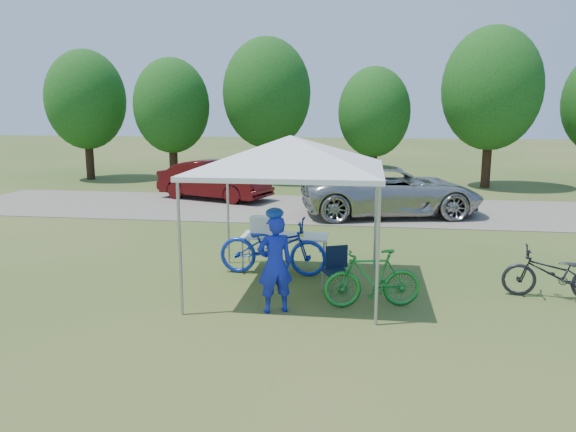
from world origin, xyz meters
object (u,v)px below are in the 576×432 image
object	(u,v)px
cooler	(263,225)
sedan	(214,180)
bike_blue	(273,247)
bike_dark	(555,274)
minivan	(391,190)
folding_chair	(336,265)
bike_green	(372,279)
folding_table	(285,237)
cyclist	(275,264)

from	to	relation	value
cooler	sedan	world-z (taller)	sedan
cooler	sedan	distance (m)	8.75
bike_blue	bike_dark	xyz separation A→B (m)	(4.95, -0.72, -0.11)
minivan	sedan	bearing A→B (deg)	57.84
folding_chair	bike_blue	xyz separation A→B (m)	(-1.27, 0.84, 0.08)
bike_dark	cooler	bearing A→B (deg)	-94.34
bike_green	cooler	bearing A→B (deg)	-145.12
folding_table	cyclist	world-z (taller)	cyclist
cooler	bike_dark	world-z (taller)	cooler
cooler	bike_green	xyz separation A→B (m)	(2.16, -1.96, -0.40)
bike_dark	folding_chair	bearing A→B (deg)	-80.34
bike_dark	minivan	bearing A→B (deg)	-153.11
cyclist	bike_green	bearing A→B (deg)	171.80
minivan	cyclist	bearing A→B (deg)	153.16
bike_green	sedan	xyz separation A→B (m)	(-5.42, 10.07, 0.21)
bike_dark	sedan	size ratio (longest dim) A/B	0.41
cooler	minivan	world-z (taller)	minivan
bike_green	sedan	world-z (taller)	sedan
bike_green	bike_dark	world-z (taller)	bike_green
minivan	bike_blue	bearing A→B (deg)	146.07
folding_chair	minivan	world-z (taller)	minivan
folding_table	bike_green	world-z (taller)	bike_green
folding_chair	minivan	size ratio (longest dim) A/B	0.15
folding_chair	cyclist	xyz separation A→B (m)	(-0.90, -1.16, 0.31)
bike_dark	bike_green	bearing A→B (deg)	-66.79
sedan	minivan	bearing A→B (deg)	-89.79
folding_table	bike_green	bearing A→B (deg)	-48.71
folding_table	sedan	bearing A→B (deg)	114.55
cooler	minivan	bearing A→B (deg)	65.54
cyclist	bike_blue	bearing A→B (deg)	-103.51
folding_chair	cooler	world-z (taller)	cooler
cyclist	bike_dark	xyz separation A→B (m)	(4.57, 1.28, -0.34)
bike_green	minivan	bearing A→B (deg)	162.93
cooler	minivan	xyz separation A→B (m)	(2.73, 6.01, -0.12)
bike_dark	sedan	bearing A→B (deg)	-129.72
bike_blue	cooler	bearing A→B (deg)	35.48
bike_dark	sedan	distance (m)	12.53
sedan	folding_chair	bearing A→B (deg)	-133.32
cyclist	bike_blue	xyz separation A→B (m)	(-0.38, 2.00, -0.23)
minivan	folding_chair	bearing A→B (deg)	157.77
bike_blue	bike_green	distance (m)	2.46
cooler	bike_dark	xyz separation A→B (m)	(5.21, -1.11, -0.44)
folding_table	bike_dark	xyz separation A→B (m)	(4.77, -1.11, -0.22)
folding_chair	bike_green	world-z (taller)	bike_green
bike_green	sedan	bearing A→B (deg)	-164.66
minivan	bike_dark	bearing A→B (deg)	-173.68
folding_table	bike_green	xyz separation A→B (m)	(1.72, -1.96, -0.18)
cyclist	bike_dark	bearing A→B (deg)	171.49
bike_green	sedan	size ratio (longest dim) A/B	0.39
cooler	bike_green	world-z (taller)	cooler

